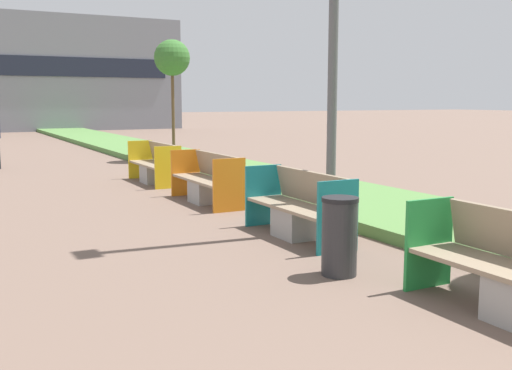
{
  "coord_description": "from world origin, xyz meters",
  "views": [
    {
      "loc": [
        -3.52,
        0.56,
        1.95
      ],
      "look_at": [
        0.9,
        8.9,
        0.6
      ],
      "focal_mm": 42.0,
      "sensor_mm": 36.0,
      "label": 1
    }
  ],
  "objects": [
    {
      "name": "litter_bin",
      "position": [
        0.35,
        5.87,
        0.44
      ],
      "size": [
        0.41,
        0.41,
        0.88
      ],
      "color": "#2D2D30",
      "rests_on": "ground"
    },
    {
      "name": "building_backdrop",
      "position": [
        4.0,
        43.12,
        3.61
      ],
      "size": [
        14.58,
        7.6,
        7.23
      ],
      "color": "gray",
      "rests_on": "ground"
    },
    {
      "name": "bench_teal_frame",
      "position": [
        0.94,
        7.66,
        0.37
      ],
      "size": [
        0.65,
        2.02,
        0.94
      ],
      "color": "#9E9B96",
      "rests_on": "ground"
    },
    {
      "name": "planter_grass_strip",
      "position": [
        3.2,
        12.0,
        0.09
      ],
      "size": [
        2.8,
        120.0,
        0.18
      ],
      "color": "#568442",
      "rests_on": "ground"
    },
    {
      "name": "sapling_tree_far",
      "position": [
        3.18,
        18.9,
        3.23
      ],
      "size": [
        1.14,
        1.14,
        3.84
      ],
      "color": "brown",
      "rests_on": "ground"
    },
    {
      "name": "bench_yellow_frame",
      "position": [
        0.94,
        14.05,
        0.37
      ],
      "size": [
        0.65,
        2.08,
        0.94
      ],
      "color": "#9E9B96",
      "rests_on": "ground"
    },
    {
      "name": "bench_orange_frame",
      "position": [
        0.94,
        10.94,
        0.37
      ],
      "size": [
        0.65,
        2.13,
        0.94
      ],
      "color": "#9E9B96",
      "rests_on": "ground"
    }
  ]
}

